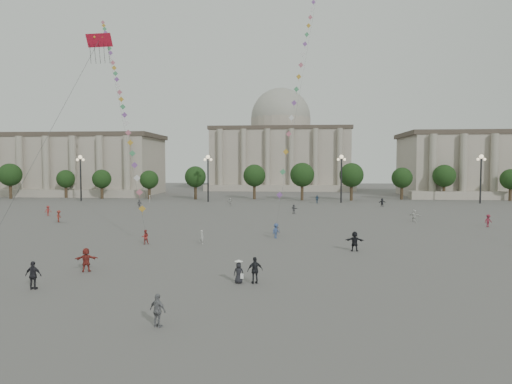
{
  "coord_description": "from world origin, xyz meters",
  "views": [
    {
      "loc": [
        3.99,
        -32.51,
        8.31
      ],
      "look_at": [
        0.5,
        12.0,
        5.69
      ],
      "focal_mm": 32.0,
      "sensor_mm": 36.0,
      "label": 1
    }
  ],
  "objects": [
    {
      "name": "person_crowd_12",
      "position": [
        4.4,
        45.9,
        0.81
      ],
      "size": [
        1.36,
        1.45,
        1.63
      ],
      "primitive_type": "imported",
      "rotation": [
        0.0,
        0.0,
        2.29
      ],
      "color": "slate",
      "rests_on": "ground"
    },
    {
      "name": "ground",
      "position": [
        0.0,
        0.0,
        0.0
      ],
      "size": [
        360.0,
        360.0,
        0.0
      ],
      "primitive_type": "plane",
      "color": "#4E4B49",
      "rests_on": "ground"
    },
    {
      "name": "person_crowd_3",
      "position": [
        10.1,
        11.84,
        0.97
      ],
      "size": [
        1.84,
        0.74,
        1.93
      ],
      "primitive_type": "imported",
      "rotation": [
        0.0,
        0.0,
        3.04
      ],
      "color": "black",
      "rests_on": "ground"
    },
    {
      "name": "dragon_kite",
      "position": [
        -12.16,
        4.97,
        17.87
      ],
      "size": [
        3.92,
        4.2,
        19.59
      ],
      "color": "red",
      "rests_on": "ground"
    },
    {
      "name": "person_crowd_13",
      "position": [
        -5.43,
        14.62,
        0.74
      ],
      "size": [
        0.6,
        0.65,
        1.48
      ],
      "primitive_type": "imported",
      "rotation": [
        0.0,
        0.0,
        2.16
      ],
      "color": "#B8B9B5",
      "rests_on": "ground"
    },
    {
      "name": "hat_person",
      "position": [
        0.3,
        -1.02,
        0.81
      ],
      "size": [
        0.73,
        0.6,
        1.69
      ],
      "color": "black",
      "rests_on": "ground"
    },
    {
      "name": "tourist_3",
      "position": [
        -2.84,
        -10.0,
        0.87
      ],
      "size": [
        1.1,
        0.83,
        1.73
      ],
      "primitive_type": "imported",
      "rotation": [
        0.0,
        0.0,
        2.68
      ],
      "color": "slate",
      "rests_on": "ground"
    },
    {
      "name": "lamp_post_far_east",
      "position": [
        45.0,
        70.0,
        7.35
      ],
      "size": [
        2.0,
        0.9,
        10.65
      ],
      "color": "#262628",
      "rests_on": "ground"
    },
    {
      "name": "tourist_2",
      "position": [
        -11.99,
        1.54,
        0.94
      ],
      "size": [
        1.83,
        1.05,
        1.88
      ],
      "primitive_type": "imported",
      "rotation": [
        0.0,
        0.0,
        3.45
      ],
      "color": "maroon",
      "rests_on": "ground"
    },
    {
      "name": "person_crowd_10",
      "position": [
        -27.97,
        68.0,
        0.78
      ],
      "size": [
        0.52,
        0.65,
        1.56
      ],
      "primitive_type": "imported",
      "rotation": [
        0.0,
        0.0,
        1.86
      ],
      "color": "beige",
      "rests_on": "ground"
    },
    {
      "name": "person_crowd_0",
      "position": [
        9.56,
        68.0,
        0.9
      ],
      "size": [
        1.15,
        0.85,
        1.81
      ],
      "primitive_type": "imported",
      "rotation": [
        0.0,
        0.0,
        0.44
      ],
      "color": "#335173",
      "rests_on": "ground"
    },
    {
      "name": "kite_flyer_1",
      "position": [
        2.24,
        19.06,
        0.85
      ],
      "size": [
        1.19,
        1.25,
        1.7
      ],
      "primitive_type": "imported",
      "rotation": [
        0.0,
        0.0,
        0.88
      ],
      "color": "#394E81",
      "rests_on": "ground"
    },
    {
      "name": "kite_train_mid",
      "position": [
        6.61,
        43.43,
        30.07
      ],
      "size": [
        8.86,
        45.38,
        70.21
      ],
      "color": "#3F3F3F",
      "rests_on": "ground"
    },
    {
      "name": "lamp_post_mid_west",
      "position": [
        -15.0,
        70.0,
        7.35
      ],
      "size": [
        2.0,
        0.9,
        10.65
      ],
      "color": "#262628",
      "rests_on": "ground"
    },
    {
      "name": "hall_central",
      "position": [
        0.0,
        129.22,
        14.23
      ],
      "size": [
        48.3,
        34.3,
        35.5
      ],
      "color": "#A29A88",
      "rests_on": "ground"
    },
    {
      "name": "tree_row",
      "position": [
        0.0,
        78.0,
        5.39
      ],
      "size": [
        137.12,
        5.12,
        8.0
      ],
      "color": "#332719",
      "rests_on": "ground"
    },
    {
      "name": "person_crowd_6",
      "position": [
        2.25,
        21.23,
        0.77
      ],
      "size": [
        1.15,
        0.95,
        1.54
      ],
      "primitive_type": "imported",
      "rotation": [
        0.0,
        0.0,
        5.83
      ],
      "color": "#5B5A5E",
      "rests_on": "ground"
    },
    {
      "name": "tourist_4",
      "position": [
        1.46,
        -1.01,
        0.94
      ],
      "size": [
        1.2,
        0.8,
        1.89
      ],
      "primitive_type": "imported",
      "rotation": [
        0.0,
        0.0,
        3.48
      ],
      "color": "black",
      "rests_on": "ground"
    },
    {
      "name": "lamp_post_far_west",
      "position": [
        -45.0,
        70.0,
        7.35
      ],
      "size": [
        2.0,
        0.9,
        10.65
      ],
      "color": "#262628",
      "rests_on": "ground"
    },
    {
      "name": "person_crowd_16",
      "position": [
        -24.99,
        52.09,
        0.87
      ],
      "size": [
        1.08,
        0.61,
        1.74
      ],
      "primitive_type": "imported",
      "rotation": [
        0.0,
        0.0,
        6.1
      ],
      "color": "#57575B",
      "rests_on": "ground"
    },
    {
      "name": "person_crowd_17",
      "position": [
        -29.94,
        31.33,
        0.87
      ],
      "size": [
        0.77,
        1.19,
        1.74
      ],
      "primitive_type": "imported",
      "rotation": [
        0.0,
        0.0,
        1.68
      ],
      "color": "maroon",
      "rests_on": "ground"
    },
    {
      "name": "lamp_post_mid_east",
      "position": [
        15.0,
        70.0,
        7.35
      ],
      "size": [
        2.0,
        0.9,
        10.65
      ],
      "color": "#262628",
      "rests_on": "ground"
    },
    {
      "name": "hall_west",
      "position": [
        -75.0,
        93.89,
        8.43
      ],
      "size": [
        84.0,
        26.22,
        17.2
      ],
      "color": "#A29A88",
      "rests_on": "ground"
    },
    {
      "name": "kite_train_west",
      "position": [
        -22.48,
        35.44,
        20.72
      ],
      "size": [
        21.43,
        40.07,
        58.05
      ],
      "color": "#3F3F3F",
      "rests_on": "ground"
    },
    {
      "name": "kite_flyer_0",
      "position": [
        -11.37,
        14.05,
        0.77
      ],
      "size": [
        0.93,
        0.85,
        1.53
      ],
      "primitive_type": "imported",
      "rotation": [
        0.0,
        0.0,
        3.61
      ],
      "color": "maroon",
      "rests_on": "ground"
    },
    {
      "name": "person_crowd_4",
      "position": [
        -8.75,
        60.76,
        0.77
      ],
      "size": [
        1.26,
        1.39,
        1.54
      ],
      "primitive_type": "imported",
      "rotation": [
        0.0,
        0.0,
        4.02
      ],
      "color": "#B3B3AE",
      "rests_on": "ground"
    },
    {
      "name": "tourist_1",
      "position": [
        -13.22,
        -3.68,
        0.95
      ],
      "size": [
        1.12,
        0.48,
        1.91
      ],
      "primitive_type": "imported",
      "rotation": [
        0.0,
        0.0,
        3.13
      ],
      "color": "#232228",
      "rests_on": "ground"
    },
    {
      "name": "person_crowd_2",
      "position": [
        -35.86,
        39.03,
        0.85
      ],
      "size": [
        1.2,
        1.23,
        1.69
      ],
      "primitive_type": "imported",
      "rotation": [
        0.0,
        0.0,
        0.83
      ],
      "color": "maroon",
      "rests_on": "ground"
    },
    {
      "name": "person_crowd_7",
      "position": [
        21.93,
        35.61,
        0.92
      ],
      "size": [
        1.74,
        1.37,
        1.85
      ],
      "primitive_type": "imported",
      "rotation": [
        0.0,
        0.0,
        2.58
      ],
      "color": "silver",
      "rests_on": "ground"
    },
    {
      "name": "person_crowd_8",
      "position": [
        30.43,
        30.77,
        0.85
      ],
      "size": [
        1.25,
        0.96,
        1.7
      ],
      "primitive_type": "imported",
      "rotation": [
        0.0,
        0.0,
        0.34
      ],
      "color": "maroon",
      "rests_on": "ground"
    },
    {
      "name": "person_crowd_9",
      "position": [
        22.09,
        60.07,
        0.86
      ],
      "size": [
        1.67,
        0.79,
        1.73
      ],
      "primitive_type": "imported",
      "rotation": [
        0.0,
        0.0,
        0.18
      ],
      "color": "#222227",
      "rests_on": "ground"
    }
  ]
}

